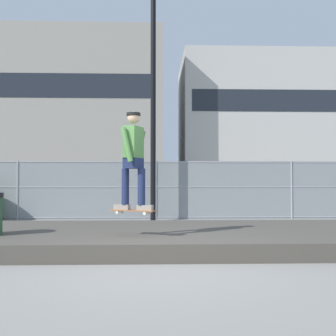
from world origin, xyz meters
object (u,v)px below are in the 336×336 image
object	(u,v)px
parked_car_near	(18,190)
parked_car_mid	(173,190)
street_lamp	(153,76)
skateboard	(133,211)
skater	(133,154)

from	to	relation	value
parked_car_near	parked_car_mid	size ratio (longest dim) A/B	0.99
street_lamp	parked_car_near	world-z (taller)	street_lamp
skateboard	skater	bearing A→B (deg)	97.13
parked_car_near	street_lamp	bearing A→B (deg)	-35.93
street_lamp	parked_car_near	distance (m)	7.49
street_lamp	skater	bearing A→B (deg)	-93.34
skater	street_lamp	bearing A→B (deg)	86.66
skateboard	parked_car_near	world-z (taller)	parked_car_near
parked_car_mid	skateboard	bearing A→B (deg)	-96.57
skateboard	street_lamp	xyz separation A→B (m)	(0.31, 5.30, 3.70)
skater	parked_car_mid	bearing A→B (deg)	83.43
street_lamp	parked_car_mid	world-z (taller)	street_lamp
skateboard	skater	distance (m)	0.97
parked_car_near	skater	bearing A→B (deg)	-61.30
skater	skateboard	bearing A→B (deg)	-82.87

